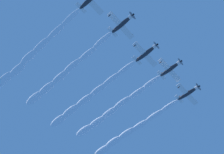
# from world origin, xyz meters

# --- Properties ---
(airplane_lead) EXTENTS (7.43, 7.97, 2.62)m
(airplane_lead) POSITION_xyz_m (-13.36, -11.40, 71.44)
(airplane_lead) COLOR #232328
(airplane_left_wingman) EXTENTS (7.42, 7.93, 2.69)m
(airplane_left_wingman) POSITION_xyz_m (-9.69, -3.65, 73.57)
(airplane_left_wingman) COLOR #232328
(airplane_right_wingman) EXTENTS (7.36, 7.97, 2.60)m
(airplane_right_wingman) POSITION_xyz_m (-4.17, 3.69, 72.11)
(airplane_right_wingman) COLOR #232328
(airplane_outer_left) EXTENTS (7.41, 7.93, 2.67)m
(airplane_outer_left) POSITION_xyz_m (0.20, 12.87, 72.63)
(airplane_outer_left) COLOR #232328
(smoke_trail_lead) EXTENTS (29.80, 18.17, 2.73)m
(smoke_trail_lead) POSITION_xyz_m (6.77, -23.00, 70.95)
(smoke_trail_lead) COLOR white
(smoke_trail_left_wingman) EXTENTS (30.14, 18.48, 2.56)m
(smoke_trail_left_wingman) POSITION_xyz_m (10.51, -15.41, 73.17)
(smoke_trail_left_wingman) COLOR white
(smoke_trail_right_wingman) EXTENTS (30.03, 18.66, 2.41)m
(smoke_trail_right_wingman) POSITION_xyz_m (16.14, -7.96, 71.59)
(smoke_trail_right_wingman) COLOR white
(smoke_trail_outer_left) EXTENTS (30.09, 18.47, 2.69)m
(smoke_trail_outer_left) POSITION_xyz_m (20.38, 1.11, 72.12)
(smoke_trail_outer_left) COLOR white
(smoke_trail_outer_right) EXTENTS (29.71, 18.21, 2.58)m
(smoke_trail_outer_right) POSITION_xyz_m (25.91, 9.18, 71.74)
(smoke_trail_outer_right) COLOR white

